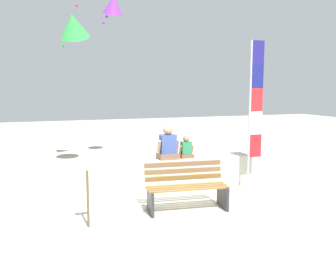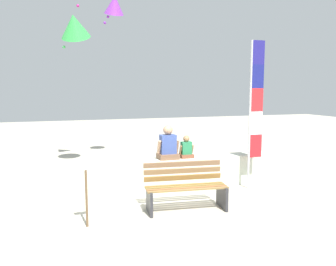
# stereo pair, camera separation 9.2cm
# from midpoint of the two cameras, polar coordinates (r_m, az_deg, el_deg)

# --- Properties ---
(ground_plane) EXTENTS (40.00, 40.00, 0.00)m
(ground_plane) POSITION_cam_midpoint_polar(r_m,az_deg,el_deg) (6.93, 1.23, -12.01)
(ground_plane) COLOR #B7B09C
(seawall_ledge) EXTENTS (6.21, 0.50, 0.70)m
(seawall_ledge) POSITION_cam_midpoint_polar(r_m,az_deg,el_deg) (7.95, -1.89, -6.86)
(seawall_ledge) COLOR beige
(seawall_ledge) RESTS_ON ground
(park_bench) EXTENTS (1.59, 0.77, 0.88)m
(park_bench) POSITION_cam_midpoint_polar(r_m,az_deg,el_deg) (6.70, 2.63, -9.02)
(park_bench) COLOR olive
(park_bench) RESTS_ON ground
(person_adult) EXTENTS (0.51, 0.37, 0.77)m
(person_adult) POSITION_cam_midpoint_polar(r_m,az_deg,el_deg) (7.91, -0.34, -2.13)
(person_adult) COLOR brown
(person_adult) RESTS_ON seawall_ledge
(person_child) EXTENTS (0.34, 0.25, 0.52)m
(person_child) POSITION_cam_midpoint_polar(r_m,az_deg,el_deg) (8.08, 2.67, -2.65)
(person_child) COLOR brown
(person_child) RESTS_ON seawall_ledge
(flag_banner) EXTENTS (0.35, 0.05, 3.36)m
(flag_banner) POSITION_cam_midpoint_polar(r_m,az_deg,el_deg) (8.11, 13.63, 4.29)
(flag_banner) COLOR #B7B7BC
(flag_banner) RESTS_ON ground
(kite_purple) EXTENTS (0.65, 0.77, 0.93)m
(kite_purple) POSITION_cam_midpoint_polar(r_m,az_deg,el_deg) (11.09, -9.26, 20.08)
(kite_purple) COLOR purple
(kite_green) EXTENTS (1.05, 1.16, 1.02)m
(kite_green) POSITION_cam_midpoint_polar(r_m,az_deg,el_deg) (9.86, -15.55, 16.59)
(kite_green) COLOR green
(sign_post) EXTENTS (0.24, 0.04, 1.15)m
(sign_post) POSITION_cam_midpoint_polar(r_m,az_deg,el_deg) (5.93, -13.52, -8.58)
(sign_post) COLOR brown
(sign_post) RESTS_ON ground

